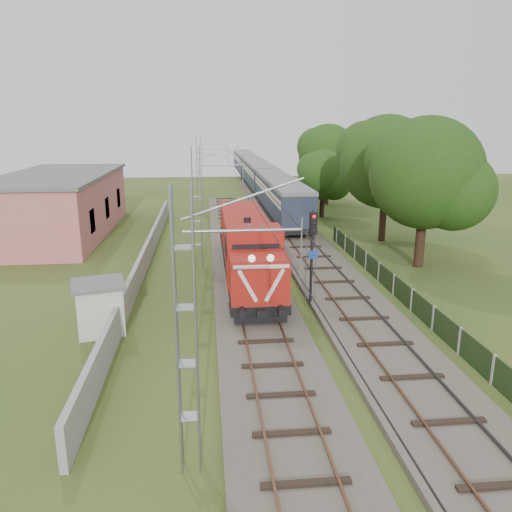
{
  "coord_description": "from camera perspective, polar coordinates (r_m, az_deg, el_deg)",
  "views": [
    {
      "loc": [
        -2.4,
        -20.2,
        9.42
      ],
      "look_at": [
        0.3,
        6.56,
        2.2
      ],
      "focal_mm": 35.0,
      "sensor_mm": 36.0,
      "label": 1
    }
  ],
  "objects": [
    {
      "name": "locomotive",
      "position": [
        30.31,
        -1.06,
        1.13
      ],
      "size": [
        2.84,
        16.19,
        4.11
      ],
      "color": "black",
      "rests_on": "ground"
    },
    {
      "name": "tree_c",
      "position": [
        51.25,
        7.74,
        9.09
      ],
      "size": [
        5.24,
        4.99,
        6.8
      ],
      "color": "#3D2319",
      "rests_on": "ground"
    },
    {
      "name": "tree_d",
      "position": [
        59.78,
        8.3,
        11.4
      ],
      "size": [
        7.17,
        6.83,
        9.3
      ],
      "color": "#3D2319",
      "rests_on": "ground"
    },
    {
      "name": "fence",
      "position": [
        26.91,
        17.39,
        -4.83
      ],
      "size": [
        0.12,
        32.0,
        1.2
      ],
      "color": "black",
      "rests_on": "ground"
    },
    {
      "name": "relay_hut",
      "position": [
        24.17,
        -17.43,
        -5.56
      ],
      "size": [
        2.82,
        2.82,
        2.39
      ],
      "color": "silver",
      "rests_on": "ground"
    },
    {
      "name": "track_main",
      "position": [
        28.82,
        -0.69,
        -3.67
      ],
      "size": [
        4.2,
        70.0,
        0.45
      ],
      "color": "#6B6054",
      "rests_on": "ground"
    },
    {
      "name": "station_building",
      "position": [
        46.46,
        -21.54,
        5.58
      ],
      "size": [
        8.4,
        20.4,
        5.22
      ],
      "color": "#BE6667",
      "rests_on": "ground"
    },
    {
      "name": "track_side",
      "position": [
        41.9,
        4.55,
        2.25
      ],
      "size": [
        4.2,
        80.0,
        0.45
      ],
      "color": "#6B6054",
      "rests_on": "ground"
    },
    {
      "name": "ground",
      "position": [
        22.42,
        0.93,
        -9.83
      ],
      "size": [
        140.0,
        140.0,
        0.0
      ],
      "primitive_type": "plane",
      "color": "#324A1B",
      "rests_on": "ground"
    },
    {
      "name": "tree_a",
      "position": [
        34.4,
        19.01,
        8.8
      ],
      "size": [
        7.63,
        7.26,
        9.89
      ],
      "color": "#3D2319",
      "rests_on": "ground"
    },
    {
      "name": "signal_post",
      "position": [
        25.55,
        6.47,
        1.6
      ],
      "size": [
        0.54,
        0.44,
        5.14
      ],
      "color": "black",
      "rests_on": "ground"
    },
    {
      "name": "catenary",
      "position": [
        32.65,
        -6.68,
        5.46
      ],
      "size": [
        3.31,
        70.0,
        8.0
      ],
      "color": "gray",
      "rests_on": "ground"
    },
    {
      "name": "boundary_wall",
      "position": [
        33.6,
        -12.58,
        -0.3
      ],
      "size": [
        0.25,
        40.0,
        1.5
      ],
      "primitive_type": "cube",
      "color": "#9E9E99",
      "rests_on": "ground"
    },
    {
      "name": "tree_b",
      "position": [
        41.44,
        14.82,
        10.21
      ],
      "size": [
        7.77,
        7.4,
        10.08
      ],
      "color": "#3D2319",
      "rests_on": "ground"
    },
    {
      "name": "coach_rake",
      "position": [
        72.25,
        0.14,
        9.51
      ],
      "size": [
        2.96,
        65.94,
        3.42
      ],
      "color": "black",
      "rests_on": "ground"
    }
  ]
}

